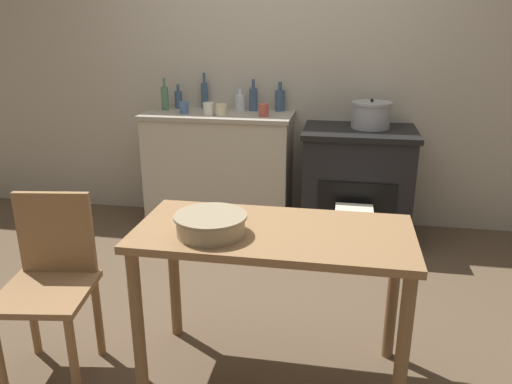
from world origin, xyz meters
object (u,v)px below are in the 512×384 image
mixing_bowl_large (211,223)px  bottle_center_right (178,99)px  bottle_mid_left (205,95)px  flour_sack (352,235)px  bottle_left (253,99)px  bottle_center (240,102)px  cup_right (209,109)px  cup_end_right (184,108)px  work_table (273,254)px  cup_mid_right (221,110)px  bottle_center_left (280,100)px  cup_far_right (264,110)px  stock_pot (371,115)px  chair (50,280)px  bottle_far_left (165,98)px  stove (356,184)px

mixing_bowl_large → bottle_center_right: bearing=111.8°
mixing_bowl_large → bottle_mid_left: (-0.61, 2.09, 0.25)m
flour_sack → bottle_left: bottle_left is taller
flour_sack → bottle_center: 1.39m
bottle_center → cup_right: 0.31m
bottle_center_right → cup_end_right: bearing=-62.0°
work_table → cup_mid_right: 1.84m
work_table → bottle_center_left: bearing=96.8°
bottle_center_left → cup_right: bottle_center_left is taller
bottle_mid_left → cup_far_right: size_ratio=3.04×
cup_mid_right → stock_pot: bearing=6.6°
work_table → chair: chair is taller
bottle_center_left → bottle_center_right: bottle_center_left is taller
stock_pot → bottle_center_left: (-0.71, 0.17, 0.07)m
mixing_bowl_large → bottle_center: size_ratio=1.75×
chair → bottle_mid_left: (0.16, 2.13, 0.58)m
flour_sack → bottle_center: bearing=145.0°
bottle_center → chair: bearing=-102.9°
bottle_far_left → bottle_mid_left: bottle_mid_left is taller
bottle_left → bottle_center: 0.11m
bottle_far_left → bottle_center: (0.60, 0.07, -0.03)m
flour_sack → bottle_mid_left: bottle_mid_left is taller
work_table → chair: 1.05m
stove → bottle_left: 1.06m
stove → bottle_center: 1.12m
stock_pot → bottle_left: 0.93m
chair → stock_pot: (1.49, 1.94, 0.49)m
mixing_bowl_large → bottle_far_left: (-0.90, 1.97, 0.24)m
work_table → bottle_center_right: (-1.08, 1.96, 0.38)m
mixing_bowl_large → bottle_far_left: bottle_far_left is taller
bottle_far_left → bottle_left: (0.71, 0.08, -0.00)m
cup_mid_right → bottle_mid_left: bearing=124.5°
bottle_mid_left → cup_end_right: 0.29m
bottle_center → cup_end_right: 0.45m
flour_sack → bottle_mid_left: 1.66m
work_table → cup_far_right: cup_far_right is taller
stove → cup_end_right: (-1.35, -0.03, 0.55)m
cup_end_right → flour_sack: bearing=-18.6°
work_table → cup_right: (-0.75, 1.70, 0.35)m
bottle_mid_left → cup_far_right: 0.61m
flour_sack → cup_end_right: bearing=161.4°
work_table → cup_mid_right: (-0.65, 1.69, 0.35)m
cup_mid_right → bottle_center: bearing=69.7°
bottle_center_left → cup_far_right: bottle_center_left is taller
chair → flour_sack: chair is taller
bottle_left → bottle_far_left: bearing=-173.5°
bottle_mid_left → bottle_center_left: 0.63m
chair → bottle_center_left: 2.32m
bottle_far_left → cup_end_right: bearing=-34.2°
flour_sack → bottle_center_left: 1.24m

